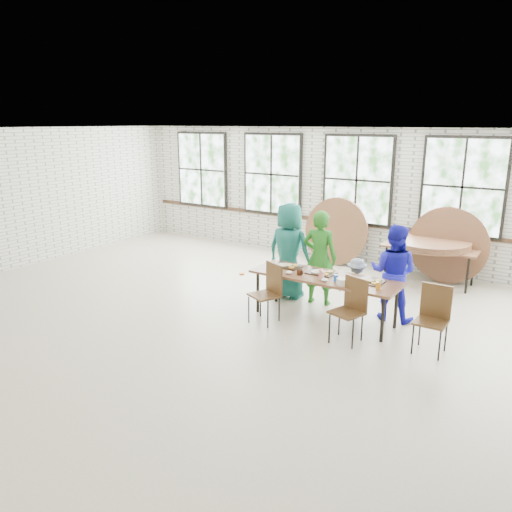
{
  "coord_description": "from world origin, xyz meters",
  "views": [
    {
      "loc": [
        4.22,
        -5.98,
        3.11
      ],
      "look_at": [
        0.0,
        0.4,
        1.05
      ],
      "focal_mm": 35.0,
      "sensor_mm": 36.0,
      "label": 1
    }
  ],
  "objects": [
    {
      "name": "adult_teal",
      "position": [
        -0.08,
        1.59,
        0.87
      ],
      "size": [
        0.85,
        0.56,
        1.74
      ],
      "primitive_type": "imported",
      "rotation": [
        0.0,
        0.0,
        3.14
      ],
      "color": "#1B665E",
      "rests_on": "ground"
    },
    {
      "name": "dining_table",
      "position": [
        0.96,
        0.94,
        0.69
      ],
      "size": [
        2.4,
        0.81,
        0.74
      ],
      "rotation": [
        0.0,
        0.0,
        -0.0
      ],
      "color": "brown",
      "rests_on": "ground"
    },
    {
      "name": "chair_near_right",
      "position": [
        1.63,
        0.44,
        0.56
      ],
      "size": [
        0.53,
        0.52,
        0.95
      ],
      "rotation": [
        0.0,
        0.0,
        -0.32
      ],
      "color": "#51351B",
      "rests_on": "ground"
    },
    {
      "name": "toddler",
      "position": [
        1.23,
        1.59,
        0.46
      ],
      "size": [
        0.63,
        0.41,
        0.92
      ],
      "primitive_type": "imported",
      "rotation": [
        0.0,
        0.0,
        3.25
      ],
      "color": "#152A44",
      "rests_on": "ground"
    },
    {
      "name": "room",
      "position": [
        0.0,
        4.44,
        1.83
      ],
      "size": [
        12.0,
        12.0,
        12.0
      ],
      "color": "beige",
      "rests_on": "ground"
    },
    {
      "name": "round_tops_stacked",
      "position": [
        1.83,
        3.85,
        0.8
      ],
      "size": [
        1.5,
        1.5,
        0.13
      ],
      "color": "brown",
      "rests_on": "storage_table"
    },
    {
      "name": "adult_blue",
      "position": [
        1.84,
        1.59,
        0.78
      ],
      "size": [
        0.78,
        0.62,
        1.57
      ],
      "primitive_type": "imported",
      "rotation": [
        0.0,
        0.0,
        3.18
      ],
      "color": "#1D1CC6",
      "rests_on": "ground"
    },
    {
      "name": "round_tops_leaning",
      "position": [
        0.88,
        4.14,
        0.73
      ],
      "size": [
        3.98,
        0.42,
        1.49
      ],
      "color": "brown",
      "rests_on": "ground"
    },
    {
      "name": "chair_near_left",
      "position": [
        0.24,
        0.41,
        0.56
      ],
      "size": [
        0.55,
        0.54,
        0.95
      ],
      "rotation": [
        0.0,
        0.0,
        -0.41
      ],
      "color": "#51351B",
      "rests_on": "ground"
    },
    {
      "name": "adult_green",
      "position": [
        0.54,
        1.59,
        0.83
      ],
      "size": [
        0.65,
        0.47,
        1.67
      ],
      "primitive_type": "imported",
      "rotation": [
        0.0,
        0.0,
        3.27
      ],
      "color": "#236F1D",
      "rests_on": "ground"
    },
    {
      "name": "chair_spare",
      "position": [
        2.71,
        0.75,
        0.56
      ],
      "size": [
        0.42,
        0.41,
        0.95
      ],
      "rotation": [
        0.0,
        0.0,
        -0.0
      ],
      "color": "#51351B",
      "rests_on": "ground"
    },
    {
      "name": "storage_table",
      "position": [
        1.83,
        3.85,
        0.69
      ],
      "size": [
        1.81,
        0.79,
        0.74
      ],
      "rotation": [
        0.0,
        0.0,
        0.02
      ],
      "color": "brown",
      "rests_on": "ground"
    },
    {
      "name": "tabletop_clutter",
      "position": [
        1.01,
        0.9,
        0.77
      ],
      "size": [
        1.95,
        0.64,
        0.11
      ],
      "color": "black",
      "rests_on": "dining_table"
    }
  ]
}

